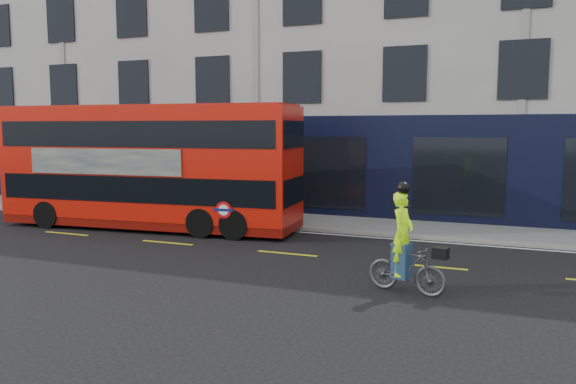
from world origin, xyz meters
The scene contains 8 objects.
ground centered at (0.00, 0.00, 0.00)m, with size 120.00×120.00×0.00m, color black.
pavement centered at (0.00, 6.50, 0.06)m, with size 60.00×3.00×0.12m, color gray.
kerb centered at (0.00, 5.00, 0.07)m, with size 60.00×0.12×0.13m, color gray.
building_terrace centered at (0.00, 12.94, 7.49)m, with size 50.00×10.07×15.00m.
road_edge_line centered at (0.00, 4.70, 0.00)m, with size 58.00×0.10×0.01m, color silver.
lane_dashes centered at (0.00, 1.50, 0.00)m, with size 58.00×0.12×0.01m, color #C7C817, non-canonical shape.
bus centered at (-2.01, 3.47, 2.21)m, with size 10.85×3.33×4.31m.
cyclist centered at (7.77, -1.05, 0.81)m, with size 1.83×0.87×2.41m.
Camera 1 is at (9.86, -12.92, 3.55)m, focal length 35.00 mm.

